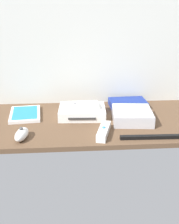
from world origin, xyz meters
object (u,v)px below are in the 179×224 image
object	(u,v)px
remote_nunchuk	(22,134)
remote_classic_pad	(82,106)
mini_computer	(132,115)
game_case	(25,114)
network_router	(128,103)
remote_wand	(104,131)
sensor_bar	(151,137)
game_console	(82,112)

from	to	relation	value
remote_nunchuk	remote_classic_pad	size ratio (longest dim) A/B	0.73
mini_computer	remote_classic_pad	distance (cm)	22.81
game_case	network_router	xyz separation A→B (cm)	(49.90, 8.16, 0.94)
game_case	remote_nunchuk	distance (cm)	24.21
remote_wand	sensor_bar	size ratio (longest dim) A/B	0.63
game_console	remote_wand	bearing A→B (deg)	-65.96
remote_wand	remote_classic_pad	xyz separation A→B (cm)	(-7.52, 19.44, 3.90)
remote_wand	remote_classic_pad	bearing A→B (deg)	127.01
game_case	sensor_bar	bearing A→B (deg)	-33.41
network_router	remote_classic_pad	world-z (taller)	remote_classic_pad
sensor_bar	remote_classic_pad	bearing A→B (deg)	137.85
network_router	mini_computer	bearing A→B (deg)	-97.96
mini_computer	network_router	bearing A→B (deg)	84.66
network_router	remote_wand	distance (cm)	34.60
network_router	game_case	bearing A→B (deg)	-173.34
mini_computer	game_case	bearing A→B (deg)	168.57
remote_nunchuk	sensor_bar	bearing A→B (deg)	6.91
network_router	remote_classic_pad	size ratio (longest dim) A/B	1.27
mini_computer	sensor_bar	xyz separation A→B (cm)	(3.70, -17.62, -1.94)
remote_wand	remote_classic_pad	size ratio (longest dim) A/B	1.04
network_router	remote_classic_pad	xyz separation A→B (cm)	(-23.34, -11.33, 3.71)
remote_classic_pad	sensor_bar	world-z (taller)	remote_classic_pad
sensor_bar	remote_nunchuk	bearing A→B (deg)	177.72
mini_computer	remote_classic_pad	size ratio (longest dim) A/B	1.26
game_console	remote_wand	distance (cm)	21.35
game_console	game_case	size ratio (longest dim) A/B	1.08
game_case	network_router	distance (cm)	50.57
game_console	mini_computer	distance (cm)	22.92
remote_wand	remote_nunchuk	bearing A→B (deg)	-161.49
remote_nunchuk	game_console	bearing A→B (deg)	52.03
game_case	remote_nunchuk	size ratio (longest dim) A/B	1.90
game_console	game_case	distance (cm)	26.60
game_case	remote_classic_pad	size ratio (longest dim) A/B	1.38
network_router	remote_nunchuk	size ratio (longest dim) A/B	1.74
mini_computer	remote_wand	size ratio (longest dim) A/B	1.22
remote_nunchuk	remote_classic_pad	world-z (taller)	remote_classic_pad
game_console	sensor_bar	distance (cm)	35.52
game_console	game_case	xyz separation A→B (cm)	(-26.42, 2.70, -1.44)
remote_nunchuk	game_case	bearing A→B (deg)	105.70
sensor_bar	network_router	bearing A→B (deg)	94.76
game_case	remote_nunchuk	bearing A→B (deg)	-90.60
mini_computer	game_case	size ratio (longest dim) A/B	0.91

